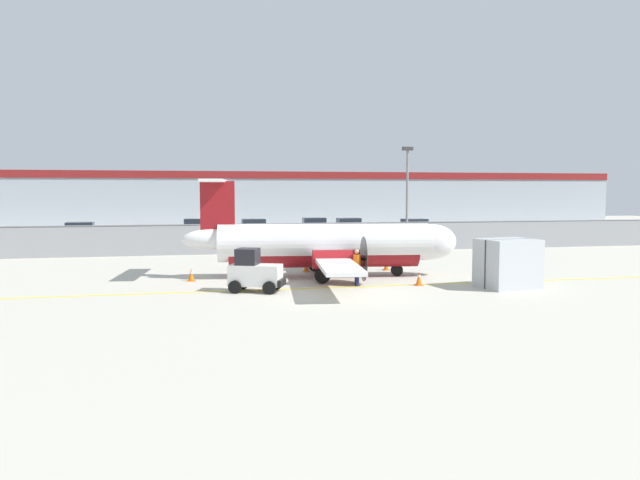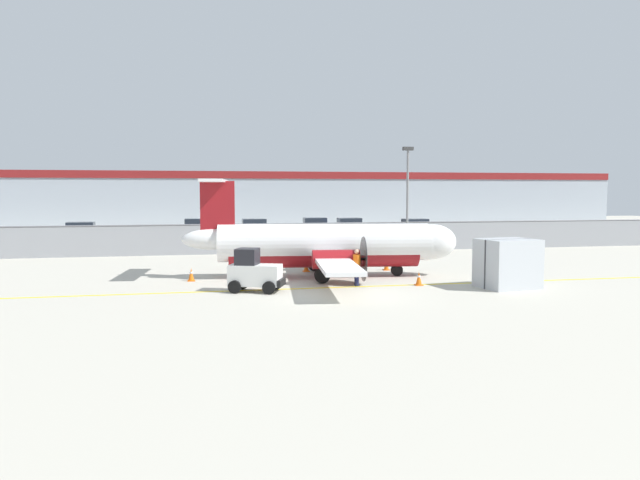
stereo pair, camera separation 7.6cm
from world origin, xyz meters
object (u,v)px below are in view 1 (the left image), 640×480
parked_car_1 (146,237)px  apron_light_pole (407,192)px  traffic_cone_near_right (419,279)px  cargo_container (508,263)px  parked_car_5 (348,226)px  baggage_tug (254,272)px  traffic_cone_far_right (191,275)px  parked_car_0 (82,231)px  traffic_cone_far_left (306,266)px  parked_car_6 (415,227)px  traffic_cone_near_left (386,264)px  ground_crew_worker (357,265)px  parked_car_2 (197,227)px  parked_car_4 (313,226)px  commuter_airplane (329,245)px  parked_car_3 (252,227)px

parked_car_1 → apron_light_pole: (17.45, -8.70, 3.41)m
traffic_cone_near_right → parked_car_1: (-13.46, 21.30, 0.58)m
cargo_container → parked_car_5: (1.30, 33.47, -0.21)m
baggage_tug → traffic_cone_far_right: bearing=146.2°
parked_car_0 → parked_car_5: bearing=6.1°
traffic_cone_far_left → parked_car_6: (15.03, 23.05, 0.58)m
traffic_cone_near_left → parked_car_1: size_ratio=0.15×
ground_crew_worker → traffic_cone_far_left: bearing=106.0°
apron_light_pole → baggage_tug: bearing=-132.2°
cargo_container → parked_car_0: bearing=118.3°
parked_car_0 → apron_light_pole: size_ratio=0.58×
traffic_cone_near_left → traffic_cone_near_right: 5.61m
cargo_container → parked_car_5: size_ratio=0.63×
parked_car_2 → parked_car_4: bearing=2.7°
ground_crew_worker → apron_light_pole: bearing=63.0°
traffic_cone_near_right → traffic_cone_far_left: same height
commuter_airplane → apron_light_pole: (7.41, 8.90, 2.70)m
baggage_tug → parked_car_0: 31.52m
ground_crew_worker → parked_car_2: same height
parked_car_0 → parked_car_1: same height
parked_car_3 → parked_car_4: same height
parked_car_0 → parked_car_4: (21.02, 4.24, 0.00)m
ground_crew_worker → parked_car_5: bearing=78.5°
parked_car_1 → traffic_cone_far_right: bearing=106.4°
traffic_cone_near_right → parked_car_3: bearing=97.8°
traffic_cone_near_left → parked_car_2: parked_car_2 is taller
traffic_cone_near_left → traffic_cone_far_left: (-4.44, 0.32, 0.00)m
ground_crew_worker → traffic_cone_far_left: 5.67m
traffic_cone_near_left → parked_car_1: bearing=131.2°
cargo_container → traffic_cone_near_left: bearing=107.2°
parked_car_3 → cargo_container: bearing=103.3°
traffic_cone_near_left → apron_light_pole: (3.73, 6.99, 3.99)m
traffic_cone_near_left → parked_car_2: 29.65m
parked_car_3 → traffic_cone_near_right: bearing=97.6°
cargo_container → parked_car_2: bearing=102.0°
parked_car_4 → traffic_cone_far_left: bearing=79.9°
parked_car_0 → parked_car_3: 15.14m
parked_car_2 → traffic_cone_near_left: bearing=-66.8°
parked_car_1 → apron_light_pole: apron_light_pole is taller
parked_car_0 → traffic_cone_near_left: bearing=-51.1°
parked_car_2 → parked_car_6: 20.82m
parked_car_2 → apron_light_pole: bearing=-53.4°
traffic_cone_far_left → parked_car_3: 26.12m
traffic_cone_far_left → parked_car_5: 27.65m
parked_car_2 → baggage_tug: bearing=-82.9°
cargo_container → traffic_cone_near_right: (-3.66, 1.46, -0.79)m
parked_car_3 → commuter_airplane: bearing=91.7°
baggage_tug → traffic_cone_far_left: 7.06m
parked_car_1 → parked_car_2: same height
parked_car_0 → parked_car_1: (5.76, -7.82, 0.00)m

